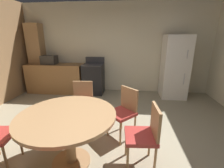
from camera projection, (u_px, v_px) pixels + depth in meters
name	position (u px, v px, depth m)	size (l,w,h in m)	color
ground_plane	(99.00, 151.00, 2.36)	(14.00, 14.00, 0.00)	gray
wall_back	(116.00, 49.00, 4.80)	(6.05, 0.12, 2.70)	beige
kitchen_counter	(56.00, 78.00, 4.86)	(1.73, 0.60, 0.90)	olive
pantry_column	(38.00, 58.00, 4.92)	(0.44, 0.36, 2.10)	#9E754C
oven_range	(94.00, 79.00, 4.74)	(0.60, 0.60, 1.10)	black
refrigerator	(175.00, 67.00, 4.33)	(0.68, 0.68, 1.76)	white
microwave	(49.00, 60.00, 4.71)	(0.44, 0.32, 0.26)	#2D2B28
dining_table	(68.00, 124.00, 1.98)	(1.25, 1.25, 0.76)	#9E754C
chair_northeast	(124.00, 109.00, 2.62)	(0.57, 0.57, 0.87)	#9E754C
chair_east	(146.00, 133.00, 1.98)	(0.43, 0.43, 0.87)	#9E754C
chair_north	(83.00, 101.00, 2.98)	(0.44, 0.44, 0.87)	#9E754C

